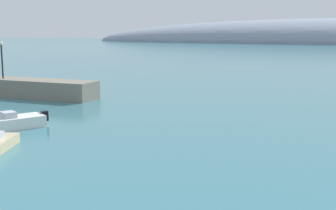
{
  "coord_description": "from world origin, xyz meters",
  "views": [
    {
      "loc": [
        11.64,
        -3.42,
        6.7
      ],
      "look_at": [
        0.04,
        23.32,
        1.82
      ],
      "focal_mm": 48.28,
      "sensor_mm": 36.0,
      "label": 1
    }
  ],
  "objects": [
    {
      "name": "motorboat_white_foreground",
      "position": [
        -10.03,
        20.34,
        0.44
      ],
      "size": [
        3.33,
        4.09,
        1.2
      ],
      "rotation": [
        0.0,
        0.0,
        4.22
      ],
      "color": "white",
      "rests_on": "water"
    },
    {
      "name": "harbor_lamp_post",
      "position": [
        -22.09,
        31.98,
        4.12
      ],
      "size": [
        0.36,
        0.36,
        3.76
      ],
      "color": "black",
      "rests_on": "breakwater_rocks"
    }
  ]
}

